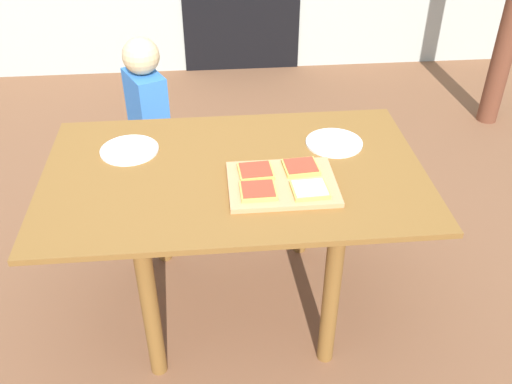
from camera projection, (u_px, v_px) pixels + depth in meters
name	position (u px, v px, depth m)	size (l,w,h in m)	color
ground_plane	(238.00, 302.00, 2.47)	(16.00, 16.00, 0.00)	brown
dining_table	(235.00, 194.00, 2.13)	(1.40, 0.86, 0.69)	brown
cutting_board	(282.00, 184.00, 1.98)	(0.38, 0.30, 0.02)	tan
pizza_slice_near_right	(310.00, 190.00, 1.92)	(0.13, 0.12, 0.02)	gold
pizza_slice_near_left	(258.00, 191.00, 1.92)	(0.12, 0.11, 0.02)	gold
pizza_slice_far_left	(256.00, 171.00, 2.02)	(0.13, 0.12, 0.02)	gold
pizza_slice_far_right	(301.00, 167.00, 2.04)	(0.13, 0.12, 0.02)	gold
plate_white_right	(334.00, 143.00, 2.22)	(0.22, 0.22, 0.01)	white
plate_white_left	(129.00, 150.00, 2.18)	(0.22, 0.22, 0.01)	white
child_left	(148.00, 113.00, 2.79)	(0.23, 0.28, 0.91)	#3E2E35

